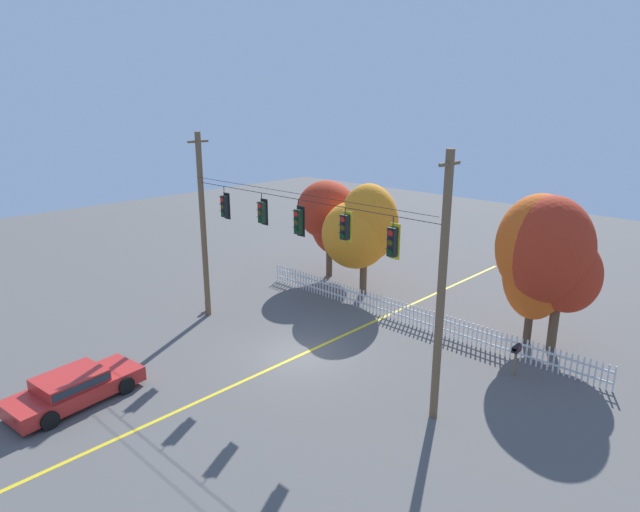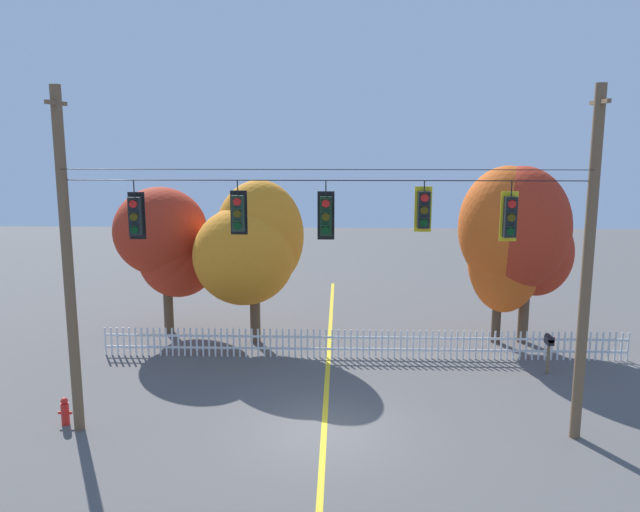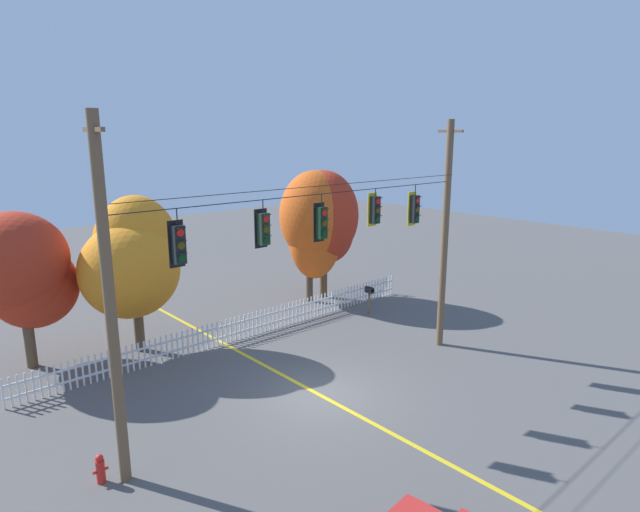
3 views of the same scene
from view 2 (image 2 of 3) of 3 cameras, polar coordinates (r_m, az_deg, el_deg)
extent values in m
plane|color=#565451|center=(17.90, 0.35, -15.43)|extent=(80.00, 80.00, 0.00)
cube|color=gold|center=(17.90, 0.35, -15.42)|extent=(0.16, 36.00, 0.01)
cylinder|color=brown|center=(17.88, -21.46, -0.77)|extent=(0.28, 0.28, 9.11)
cylinder|color=brown|center=(17.56, 22.62, -1.05)|extent=(0.28, 0.28, 9.11)
cube|color=brown|center=(17.60, -22.37, 12.46)|extent=(0.10, 1.10, 0.10)
cube|color=brown|center=(17.28, 23.60, 12.42)|extent=(0.10, 1.10, 0.10)
cylinder|color=black|center=(16.14, 0.38, 6.73)|extent=(13.10, 0.02, 0.02)
cylinder|color=black|center=(15.87, 0.36, 7.68)|extent=(13.10, 0.02, 0.02)
cylinder|color=black|center=(16.98, -16.18, 5.77)|extent=(0.03, 0.03, 0.43)
cube|color=black|center=(17.17, -15.93, 3.46)|extent=(0.43, 0.02, 1.22)
cube|color=black|center=(17.04, -16.06, 3.41)|extent=(0.30, 0.24, 0.98)
cylinder|color=red|center=(16.88, -16.26, 4.45)|extent=(0.20, 0.03, 0.20)
cube|color=black|center=(16.83, -16.33, 4.83)|extent=(0.22, 0.12, 0.06)
cylinder|color=#463B09|center=(16.91, -16.20, 3.35)|extent=(0.20, 0.03, 0.20)
cube|color=black|center=(16.86, -16.27, 3.72)|extent=(0.22, 0.12, 0.06)
cylinder|color=#073513|center=(16.96, -16.15, 2.25)|extent=(0.20, 0.03, 0.20)
cube|color=black|center=(16.90, -16.21, 2.62)|extent=(0.22, 0.12, 0.06)
cylinder|color=black|center=(16.35, -7.33, 6.03)|extent=(0.03, 0.03, 0.38)
cube|color=black|center=(16.54, -7.21, 3.84)|extent=(0.43, 0.02, 1.13)
cube|color=#1E3323|center=(16.41, -7.28, 3.79)|extent=(0.30, 0.24, 0.91)
cylinder|color=red|center=(16.25, -7.38, 4.80)|extent=(0.20, 0.03, 0.20)
cube|color=#1E3323|center=(16.19, -7.41, 5.19)|extent=(0.22, 0.12, 0.06)
cylinder|color=#463B09|center=(16.28, -7.35, 3.74)|extent=(0.20, 0.03, 0.20)
cube|color=#1E3323|center=(16.22, -7.39, 4.12)|extent=(0.22, 0.12, 0.06)
cylinder|color=#073513|center=(16.32, -7.33, 2.68)|extent=(0.20, 0.03, 0.20)
cube|color=#1E3323|center=(16.26, -7.36, 3.06)|extent=(0.22, 0.12, 0.06)
cylinder|color=black|center=(16.15, 0.53, 6.01)|extent=(0.03, 0.03, 0.40)
cube|color=black|center=(16.35, 0.53, 3.61)|extent=(0.43, 0.02, 1.23)
cube|color=black|center=(16.22, 0.52, 3.56)|extent=(0.30, 0.24, 1.00)
cylinder|color=red|center=(16.05, 0.51, 4.67)|extent=(0.20, 0.03, 0.20)
cube|color=black|center=(15.99, 0.51, 5.07)|extent=(0.22, 0.12, 0.06)
cylinder|color=#463B09|center=(16.08, 0.51, 3.50)|extent=(0.20, 0.03, 0.20)
cube|color=black|center=(16.03, 0.51, 3.89)|extent=(0.22, 0.12, 0.06)
cylinder|color=#073513|center=(16.13, 0.51, 2.33)|extent=(0.20, 0.03, 0.20)
cube|color=black|center=(16.07, 0.50, 2.71)|extent=(0.22, 0.12, 0.06)
cylinder|color=black|center=(16.27, 9.25, 6.15)|extent=(0.03, 0.03, 0.26)
cube|color=yellow|center=(16.45, 9.13, 4.12)|extent=(0.43, 0.02, 1.15)
cube|color=black|center=(16.33, 9.18, 4.07)|extent=(0.30, 0.24, 0.93)
cylinder|color=red|center=(16.16, 9.28, 5.11)|extent=(0.20, 0.03, 0.20)
cube|color=black|center=(16.11, 9.31, 5.50)|extent=(0.22, 0.12, 0.06)
cylinder|color=#463B09|center=(16.19, 9.24, 4.02)|extent=(0.20, 0.03, 0.20)
cube|color=black|center=(16.14, 9.28, 4.41)|extent=(0.22, 0.12, 0.06)
cylinder|color=#073513|center=(16.23, 9.21, 2.94)|extent=(0.20, 0.03, 0.20)
cube|color=black|center=(16.17, 9.24, 3.32)|extent=(0.22, 0.12, 0.06)
cylinder|color=black|center=(16.69, 16.63, 5.74)|extent=(0.03, 0.03, 0.39)
cube|color=yellow|center=(16.88, 16.40, 3.39)|extent=(0.43, 0.02, 1.26)
cube|color=black|center=(16.75, 16.51, 3.34)|extent=(0.30, 0.24, 1.02)
cylinder|color=red|center=(16.59, 16.69, 4.44)|extent=(0.20, 0.03, 0.20)
cube|color=black|center=(16.53, 16.75, 4.82)|extent=(0.22, 0.12, 0.06)
cylinder|color=#463B09|center=(16.62, 16.62, 3.28)|extent=(0.20, 0.03, 0.20)
cube|color=black|center=(16.57, 16.68, 3.65)|extent=(0.22, 0.12, 0.06)
cylinder|color=#073513|center=(16.67, 16.56, 2.12)|extent=(0.20, 0.03, 0.20)
cube|color=black|center=(16.61, 16.62, 2.49)|extent=(0.22, 0.12, 0.06)
cube|color=white|center=(24.81, -18.50, -7.19)|extent=(0.06, 0.04, 1.05)
cube|color=white|center=(24.73, -18.01, -7.21)|extent=(0.06, 0.04, 1.05)
cube|color=white|center=(24.66, -17.52, -7.24)|extent=(0.06, 0.04, 1.05)
cube|color=white|center=(24.59, -17.03, -7.26)|extent=(0.06, 0.04, 1.05)
cube|color=white|center=(24.52, -16.53, -7.29)|extent=(0.06, 0.04, 1.05)
cube|color=white|center=(24.45, -16.03, -7.31)|extent=(0.06, 0.04, 1.05)
cube|color=white|center=(24.38, -15.52, -7.33)|extent=(0.06, 0.04, 1.05)
cube|color=white|center=(24.32, -15.02, -7.36)|extent=(0.06, 0.04, 1.05)
cube|color=white|center=(24.25, -14.51, -7.38)|extent=(0.06, 0.04, 1.05)
cube|color=white|center=(24.19, -14.00, -7.40)|extent=(0.06, 0.04, 1.05)
cube|color=white|center=(24.13, -13.48, -7.42)|extent=(0.06, 0.04, 1.05)
cube|color=white|center=(24.07, -12.97, -7.44)|extent=(0.06, 0.04, 1.05)
cube|color=white|center=(24.02, -12.45, -7.46)|extent=(0.06, 0.04, 1.05)
cube|color=white|center=(23.97, -11.93, -7.48)|extent=(0.06, 0.04, 1.05)
cube|color=white|center=(23.91, -11.40, -7.50)|extent=(0.06, 0.04, 1.05)
cube|color=white|center=(23.86, -10.88, -7.52)|extent=(0.06, 0.04, 1.05)
cube|color=white|center=(23.82, -10.35, -7.54)|extent=(0.06, 0.04, 1.05)
cube|color=white|center=(23.77, -9.82, -7.56)|extent=(0.06, 0.04, 1.05)
cube|color=white|center=(23.73, -9.29, -7.58)|extent=(0.06, 0.04, 1.05)
cube|color=white|center=(23.69, -8.75, -7.59)|extent=(0.06, 0.04, 1.05)
cube|color=white|center=(23.65, -8.22, -7.61)|extent=(0.06, 0.04, 1.05)
cube|color=white|center=(23.61, -7.68, -7.62)|extent=(0.06, 0.04, 1.05)
cube|color=white|center=(23.57, -7.14, -7.64)|extent=(0.06, 0.04, 1.05)
cube|color=white|center=(23.54, -6.60, -7.65)|extent=(0.06, 0.04, 1.05)
cube|color=white|center=(23.51, -6.06, -7.67)|extent=(0.06, 0.04, 1.05)
cube|color=white|center=(23.48, -5.51, -7.68)|extent=(0.06, 0.04, 1.05)
cube|color=white|center=(23.45, -4.97, -7.69)|extent=(0.06, 0.04, 1.05)
cube|color=white|center=(23.43, -4.42, -7.70)|extent=(0.06, 0.04, 1.05)
cube|color=white|center=(23.40, -3.87, -7.71)|extent=(0.06, 0.04, 1.05)
cube|color=white|center=(23.38, -3.32, -7.72)|extent=(0.06, 0.04, 1.05)
cube|color=white|center=(23.36, -2.77, -7.73)|extent=(0.06, 0.04, 1.05)
cube|color=white|center=(23.35, -2.22, -7.74)|extent=(0.06, 0.04, 1.05)
cube|color=white|center=(23.33, -1.67, -7.75)|extent=(0.06, 0.04, 1.05)
cube|color=white|center=(23.32, -1.12, -7.76)|extent=(0.06, 0.04, 1.05)
cube|color=white|center=(23.31, -0.56, -7.77)|extent=(0.06, 0.04, 1.05)
cube|color=white|center=(23.30, -0.01, -7.77)|extent=(0.06, 0.04, 1.05)
cube|color=white|center=(23.30, 0.54, -7.78)|extent=(0.06, 0.04, 1.05)
cube|color=white|center=(23.29, 1.10, -7.78)|extent=(0.06, 0.04, 1.05)
cube|color=white|center=(23.29, 1.65, -7.79)|extent=(0.06, 0.04, 1.05)
cube|color=white|center=(23.29, 2.20, -7.79)|extent=(0.06, 0.04, 1.05)
cube|color=white|center=(23.29, 2.76, -7.79)|extent=(0.06, 0.04, 1.05)
cube|color=white|center=(23.30, 3.31, -7.79)|extent=(0.06, 0.04, 1.05)
cube|color=white|center=(23.31, 3.87, -7.79)|extent=(0.06, 0.04, 1.05)
cube|color=white|center=(23.31, 4.42, -7.79)|extent=(0.06, 0.04, 1.05)
cube|color=white|center=(23.33, 4.97, -7.79)|extent=(0.06, 0.04, 1.05)
cube|color=white|center=(23.34, 5.52, -7.79)|extent=(0.06, 0.04, 1.05)
cube|color=white|center=(23.35, 6.07, -7.79)|extent=(0.06, 0.04, 1.05)
cube|color=white|center=(23.37, 6.63, -7.79)|extent=(0.06, 0.04, 1.05)
cube|color=white|center=(23.39, 7.17, -7.78)|extent=(0.06, 0.04, 1.05)
cube|color=white|center=(23.41, 7.72, -7.78)|extent=(0.06, 0.04, 1.05)
cube|color=white|center=(23.44, 8.27, -7.78)|extent=(0.06, 0.04, 1.05)
cube|color=white|center=(23.46, 8.82, -7.77)|extent=(0.06, 0.04, 1.05)
cube|color=white|center=(23.49, 9.36, -7.77)|extent=(0.06, 0.04, 1.05)
cube|color=white|center=(23.52, 9.91, -7.76)|extent=(0.06, 0.04, 1.05)
cube|color=white|center=(23.55, 10.45, -7.75)|extent=(0.06, 0.04, 1.05)
cube|color=white|center=(23.59, 10.99, -7.74)|extent=(0.06, 0.04, 1.05)
cube|color=white|center=(23.62, 11.53, -7.73)|extent=(0.06, 0.04, 1.05)
cube|color=white|center=(23.66, 12.07, -7.72)|extent=(0.06, 0.04, 1.05)
cube|color=white|center=(23.70, 12.60, -7.71)|extent=(0.06, 0.04, 1.05)
cube|color=white|center=(23.74, 13.14, -7.70)|extent=(0.06, 0.04, 1.05)
cube|color=white|center=(23.79, 13.67, -7.69)|extent=(0.06, 0.04, 1.05)
cube|color=white|center=(23.84, 14.20, -7.68)|extent=(0.06, 0.04, 1.05)
cube|color=white|center=(23.88, 14.73, -7.67)|extent=(0.06, 0.04, 1.05)
cube|color=white|center=(23.93, 15.25, -7.66)|extent=(0.06, 0.04, 1.05)
cube|color=white|center=(23.99, 15.77, -7.64)|extent=(0.06, 0.04, 1.05)
cube|color=white|center=(24.04, 16.30, -7.63)|extent=(0.06, 0.04, 1.05)
cube|color=white|center=(24.10, 16.81, -7.61)|extent=(0.06, 0.04, 1.05)
cube|color=white|center=(24.16, 17.33, -7.60)|extent=(0.06, 0.04, 1.05)
cube|color=white|center=(24.22, 17.84, -7.58)|extent=(0.06, 0.04, 1.05)
cube|color=white|center=(24.28, 18.35, -7.57)|extent=(0.06, 0.04, 1.05)
cube|color=white|center=(24.34, 18.86, -7.55)|extent=(0.06, 0.04, 1.05)
cube|color=white|center=(24.41, 19.37, -7.53)|extent=(0.06, 0.04, 1.05)
cube|color=white|center=(24.47, 19.87, -7.51)|extent=(0.06, 0.04, 1.05)
cube|color=white|center=(24.54, 20.37, -7.50)|extent=(0.06, 0.04, 1.05)
cube|color=white|center=(24.62, 20.87, -7.48)|extent=(0.06, 0.04, 1.05)
cube|color=white|center=(24.69, 21.36, -7.46)|extent=(0.06, 0.04, 1.05)
cube|color=white|center=(24.76, 21.85, -7.44)|extent=(0.06, 0.04, 1.05)
cube|color=white|center=(24.84, 22.34, -7.42)|extent=(0.06, 0.04, 1.05)
cube|color=white|center=(24.92, 22.82, -7.40)|extent=(0.06, 0.04, 1.05)
cube|color=white|center=(25.00, 23.30, -7.38)|extent=(0.06, 0.04, 1.05)
cube|color=white|center=(25.08, 23.78, -7.36)|extent=(0.06, 0.04, 1.05)
cube|color=white|center=(25.16, 24.26, -7.33)|extent=(0.06, 0.04, 1.05)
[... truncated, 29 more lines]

